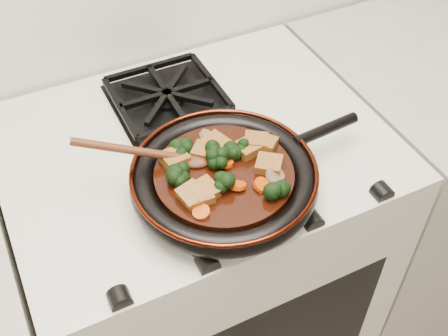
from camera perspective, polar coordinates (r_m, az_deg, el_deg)
name	(u,v)px	position (r m, az deg, el deg)	size (l,w,h in m)	color
stove	(201,269)	(1.47, -2.38, -10.20)	(0.76, 0.60, 0.90)	beige
burner_grate_front	(225,183)	(1.03, 0.09, -1.55)	(0.23, 0.23, 0.03)	black
burner_grate_back	(167,97)	(1.22, -5.79, 7.22)	(0.23, 0.23, 0.03)	black
skillet	(225,178)	(0.99, 0.11, -1.00)	(0.46, 0.34, 0.05)	black
braising_sauce	(224,176)	(0.99, 0.00, -0.85)	(0.25, 0.25, 0.02)	black
tofu_cube_0	(256,143)	(1.03, 3.27, 2.60)	(0.04, 0.04, 0.02)	brown
tofu_cube_1	(192,196)	(0.94, -3.31, -2.86)	(0.04, 0.04, 0.02)	brown
tofu_cube_2	(269,165)	(0.99, 4.60, 0.29)	(0.04, 0.04, 0.02)	brown
tofu_cube_3	(205,152)	(1.01, -1.93, 1.61)	(0.04, 0.04, 0.02)	brown
tofu_cube_4	(175,159)	(1.00, -5.03, 0.87)	(0.04, 0.04, 0.02)	brown
tofu_cube_5	(201,197)	(0.93, -2.34, -2.93)	(0.04, 0.04, 0.02)	brown
tofu_cube_6	(247,149)	(1.01, 2.40, 1.96)	(0.04, 0.04, 0.02)	brown
tofu_cube_7	(215,144)	(1.02, -0.88, 2.42)	(0.04, 0.04, 0.02)	brown
tofu_cube_8	(266,144)	(1.02, 4.25, 2.43)	(0.04, 0.04, 0.02)	brown
tofu_cube_9	(204,192)	(0.94, -2.08, -2.43)	(0.04, 0.04, 0.02)	brown
broccoli_floret_0	(238,150)	(1.01, 1.38, 1.83)	(0.06, 0.06, 0.05)	black
broccoli_floret_1	(212,157)	(0.99, -1.23, 1.12)	(0.06, 0.06, 0.06)	black
broccoli_floret_2	(278,191)	(0.95, 5.50, -2.30)	(0.06, 0.06, 0.05)	black
broccoli_floret_3	(221,184)	(0.95, -0.32, -1.60)	(0.06, 0.06, 0.06)	black
broccoli_floret_4	(179,177)	(0.96, -4.60, -0.94)	(0.06, 0.06, 0.05)	black
broccoli_floret_5	(180,151)	(1.01, -4.53, 1.72)	(0.06, 0.06, 0.05)	black
broccoli_floret_6	(217,160)	(0.99, -0.67, 0.78)	(0.06, 0.06, 0.05)	black
carrot_coin_0	(238,186)	(0.95, 1.40, -1.80)	(0.03, 0.03, 0.01)	#C53A05
carrot_coin_1	(271,187)	(0.96, 4.77, -1.92)	(0.03, 0.03, 0.01)	#C53A05
carrot_coin_2	(201,212)	(0.92, -2.33, -4.48)	(0.03, 0.03, 0.01)	#C53A05
carrot_coin_3	(225,163)	(0.99, 0.12, 0.56)	(0.03, 0.03, 0.01)	#C53A05
carrot_coin_4	(262,185)	(0.96, 3.91, -1.77)	(0.03, 0.03, 0.01)	#C53A05
mushroom_slice_0	(275,176)	(0.97, 5.22, -0.82)	(0.04, 0.04, 0.01)	olive
mushroom_slice_1	(257,143)	(1.03, 3.37, 2.51)	(0.04, 0.04, 0.01)	olive
mushroom_slice_2	(208,137)	(1.04, -1.67, 3.19)	(0.03, 0.03, 0.01)	olive
wooden_spoon	(163,155)	(0.99, -6.19, 1.32)	(0.14, 0.08, 0.22)	#4E2310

